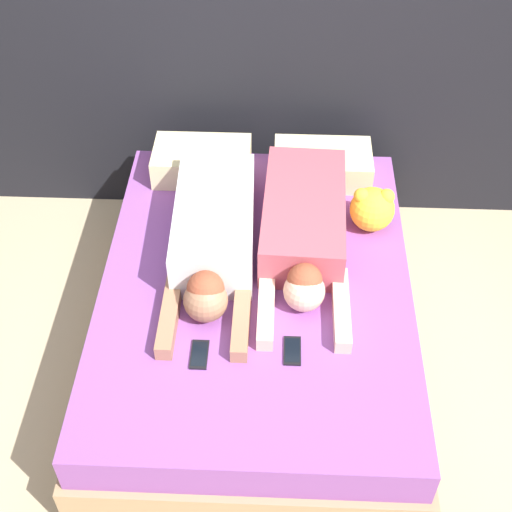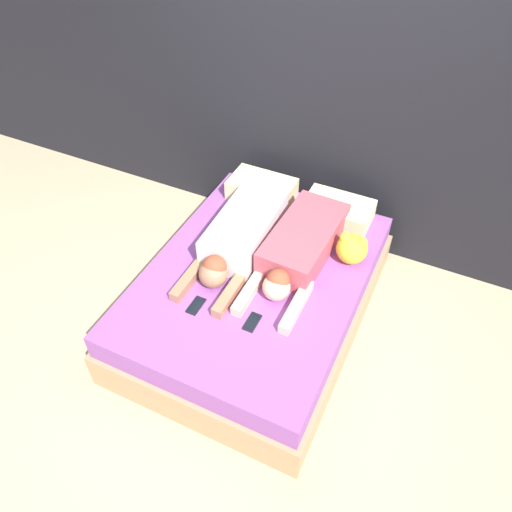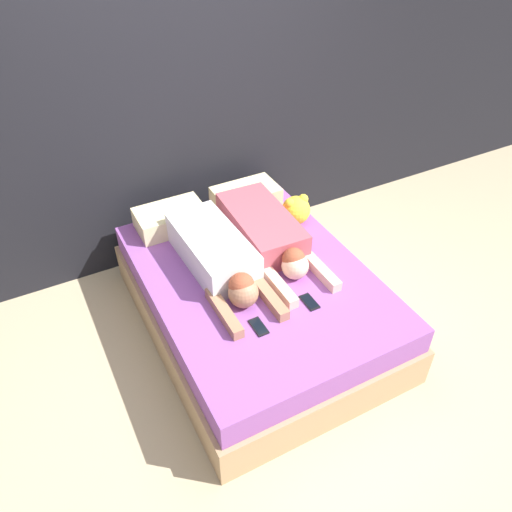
% 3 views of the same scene
% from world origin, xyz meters
% --- Properties ---
extents(ground_plane, '(12.00, 12.00, 0.00)m').
position_xyz_m(ground_plane, '(0.00, 0.00, 0.00)').
color(ground_plane, tan).
extents(wall_back, '(12.00, 0.06, 2.60)m').
position_xyz_m(wall_back, '(0.00, 1.13, 1.30)').
color(wall_back, black).
rests_on(wall_back, ground_plane).
extents(bed, '(1.46, 1.97, 0.49)m').
position_xyz_m(bed, '(0.00, 0.00, 0.24)').
color(bed, tan).
rests_on(bed, ground_plane).
extents(pillow_head_left, '(0.50, 0.31, 0.16)m').
position_xyz_m(pillow_head_left, '(-0.32, 0.77, 0.56)').
color(pillow_head_left, beige).
rests_on(pillow_head_left, bed).
extents(pillow_head_right, '(0.50, 0.31, 0.16)m').
position_xyz_m(pillow_head_right, '(0.32, 0.77, 0.56)').
color(pillow_head_right, beige).
rests_on(pillow_head_right, bed).
extents(person_left, '(0.39, 1.11, 0.23)m').
position_xyz_m(person_left, '(-0.20, 0.16, 0.60)').
color(person_left, silver).
rests_on(person_left, bed).
extents(person_right, '(0.41, 1.14, 0.22)m').
position_xyz_m(person_right, '(0.21, 0.24, 0.59)').
color(person_right, '#B24C59').
rests_on(person_right, bed).
extents(cell_phone_left, '(0.07, 0.15, 0.01)m').
position_xyz_m(cell_phone_left, '(-0.21, -0.44, 0.49)').
color(cell_phone_left, black).
rests_on(cell_phone_left, bed).
extents(cell_phone_right, '(0.07, 0.15, 0.01)m').
position_xyz_m(cell_phone_right, '(0.17, -0.40, 0.49)').
color(cell_phone_right, black).
rests_on(cell_phone_right, bed).
extents(plush_toy, '(0.22, 0.22, 0.23)m').
position_xyz_m(plush_toy, '(0.54, 0.39, 0.60)').
color(plush_toy, yellow).
rests_on(plush_toy, bed).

